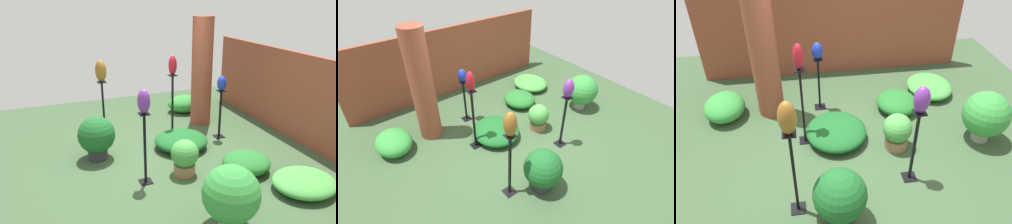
{
  "view_description": "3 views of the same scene",
  "coord_description": "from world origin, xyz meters",
  "views": [
    {
      "loc": [
        5.09,
        -2.01,
        2.88
      ],
      "look_at": [
        -0.18,
        0.07,
        0.83
      ],
      "focal_mm": 35.0,
      "sensor_mm": 36.0,
      "label": 1
    },
    {
      "loc": [
        -2.81,
        -3.27,
        3.85
      ],
      "look_at": [
        -0.25,
        0.04,
        0.85
      ],
      "focal_mm": 28.0,
      "sensor_mm": 36.0,
      "label": 2
    },
    {
      "loc": [
        -0.78,
        -3.82,
        3.62
      ],
      "look_at": [
        -0.2,
        0.0,
        0.82
      ],
      "focal_mm": 35.0,
      "sensor_mm": 36.0,
      "label": 3
    }
  ],
  "objects": [
    {
      "name": "foliage_bed_west",
      "position": [
        1.79,
        1.56,
        0.14
      ],
      "size": [
        0.89,
        1.02,
        0.28
      ],
      "primitive_type": "ellipsoid",
      "color": "#479942",
      "rests_on": "ground"
    },
    {
      "name": "foliage_bed_rear",
      "position": [
        -0.27,
        0.38,
        0.16
      ],
      "size": [
        1.0,
        1.05,
        0.31
      ],
      "primitive_type": "ellipsoid",
      "color": "#195923",
      "rests_on": "ground"
    },
    {
      "name": "art_vase_violet",
      "position": [
        0.67,
        -0.65,
        1.38
      ],
      "size": [
        0.21,
        0.19,
        0.38
      ],
      "primitive_type": "ellipsoid",
      "color": "#6B2D8C",
      "rests_on": "pedestal_violet"
    },
    {
      "name": "art_vase_bronze",
      "position": [
        -0.96,
        -0.98,
        1.52
      ],
      "size": [
        0.21,
        0.21,
        0.42
      ],
      "primitive_type": "ellipsoid",
      "color": "brown",
      "rests_on": "pedestal_bronze"
    },
    {
      "name": "art_vase_cobalt",
      "position": [
        -0.46,
        1.35,
        1.18
      ],
      "size": [
        0.2,
        0.19,
        0.31
      ],
      "primitive_type": "ellipsoid",
      "color": "#192D9E",
      "rests_on": "pedestal_cobalt"
    },
    {
      "name": "potted_plant_front_right",
      "position": [
        0.66,
        0.04,
        0.33
      ],
      "size": [
        0.47,
        0.47,
        0.62
      ],
      "color": "#936B4C",
      "rests_on": "ground"
    },
    {
      "name": "art_vase_ruby",
      "position": [
        -0.79,
        0.41,
        1.56
      ],
      "size": [
        0.16,
        0.17,
        0.39
      ],
      "primitive_type": "ellipsoid",
      "color": "maroon",
      "rests_on": "pedestal_ruby"
    },
    {
      "name": "ground_plane",
      "position": [
        0.0,
        0.0,
        0.0
      ],
      "size": [
        8.0,
        8.0,
        0.0
      ],
      "primitive_type": "plane",
      "color": "#385133"
    },
    {
      "name": "foliage_bed_east",
      "position": [
        0.97,
        1.06,
        0.16
      ],
      "size": [
        0.76,
        0.83,
        0.32
      ],
      "primitive_type": "ellipsoid",
      "color": "#236B28",
      "rests_on": "ground"
    },
    {
      "name": "pedestal_bronze",
      "position": [
        -0.96,
        -0.98,
        0.6
      ],
      "size": [
        0.2,
        0.2,
        1.31
      ],
      "color": "black",
      "rests_on": "ground"
    },
    {
      "name": "potted_plant_mid_right",
      "position": [
        -0.43,
        -1.22,
        0.45
      ],
      "size": [
        0.68,
        0.68,
        0.81
      ],
      "color": "#2D2D33",
      "rests_on": "ground"
    },
    {
      "name": "foliage_bed_center",
      "position": [
        -2.19,
        1.31,
        0.21
      ],
      "size": [
        0.72,
        0.86,
        0.42
      ],
      "primitive_type": "ellipsoid",
      "color": "#338C38",
      "rests_on": "ground"
    },
    {
      "name": "brick_pillar",
      "position": [
        -1.36,
        1.35,
        1.22
      ],
      "size": [
        0.47,
        0.47,
        2.44
      ],
      "primitive_type": "cylinder",
      "color": "brown",
      "rests_on": "ground"
    },
    {
      "name": "pedestal_ruby",
      "position": [
        -0.79,
        0.41,
        0.63
      ],
      "size": [
        0.2,
        0.2,
        1.36
      ],
      "color": "black",
      "rests_on": "ground"
    },
    {
      "name": "pedestal_cobalt",
      "position": [
        -0.46,
        1.35,
        0.47
      ],
      "size": [
        0.2,
        0.2,
        1.03
      ],
      "color": "black",
      "rests_on": "ground"
    },
    {
      "name": "potted_plant_front_left",
      "position": [
        2.11,
        0.02,
        0.5
      ],
      "size": [
        0.75,
        0.75,
        0.89
      ],
      "color": "gray",
      "rests_on": "ground"
    },
    {
      "name": "brick_wall_back",
      "position": [
        0.0,
        2.79,
        0.89
      ],
      "size": [
        5.6,
        0.12,
        1.79
      ],
      "primitive_type": "cube",
      "color": "brown",
      "rests_on": "ground"
    },
    {
      "name": "pedestal_violet",
      "position": [
        0.67,
        -0.65,
        0.54
      ],
      "size": [
        0.2,
        0.2,
        1.19
      ],
      "color": "black",
      "rests_on": "ground"
    }
  ]
}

